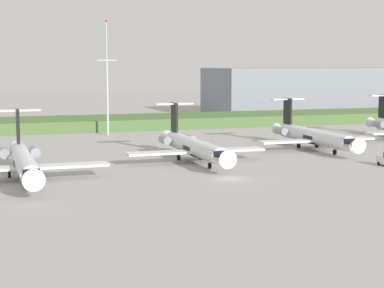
# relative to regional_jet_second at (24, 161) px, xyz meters

# --- Properties ---
(ground_plane) EXTENTS (500.00, 500.00, 0.00)m
(ground_plane) POSITION_rel_regional_jet_second_xyz_m (26.90, 21.51, -2.54)
(ground_plane) COLOR #9E9B96
(grass_berm) EXTENTS (320.00, 20.00, 2.67)m
(grass_berm) POSITION_rel_regional_jet_second_xyz_m (26.90, 67.53, -1.20)
(grass_berm) COLOR #4C6B38
(grass_berm) RESTS_ON ground
(regional_jet_second) EXTENTS (22.81, 31.00, 9.00)m
(regional_jet_second) POSITION_rel_regional_jet_second_xyz_m (0.00, 0.00, 0.00)
(regional_jet_second) COLOR silver
(regional_jet_second) RESTS_ON ground
(regional_jet_third) EXTENTS (22.81, 31.00, 9.00)m
(regional_jet_third) POSITION_rel_regional_jet_second_xyz_m (27.46, 8.40, 0.00)
(regional_jet_third) COLOR silver
(regional_jet_third) RESTS_ON ground
(regional_jet_fourth) EXTENTS (22.81, 31.00, 9.00)m
(regional_jet_fourth) POSITION_rel_regional_jet_second_xyz_m (53.51, 15.95, 0.00)
(regional_jet_fourth) COLOR silver
(regional_jet_fourth) RESTS_ON ground
(antenna_mast) EXTENTS (4.40, 0.50, 25.41)m
(antenna_mast) POSITION_rel_regional_jet_second_xyz_m (22.10, 52.70, 7.97)
(antenna_mast) COLOR #B2B2B7
(antenna_mast) RESTS_ON ground
(distant_hangar) EXTENTS (68.37, 27.34, 14.46)m
(distant_hangar) POSITION_rel_regional_jet_second_xyz_m (98.53, 97.47, 4.70)
(distant_hangar) COLOR gray
(distant_hangar) RESTS_ON ground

